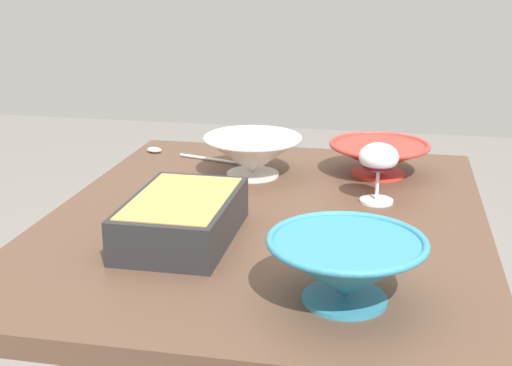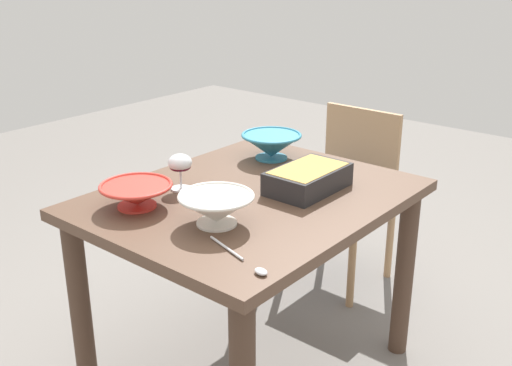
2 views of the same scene
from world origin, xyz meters
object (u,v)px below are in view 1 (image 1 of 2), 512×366
Objects in this scene: small_bowl at (346,267)px; serving_bowl at (379,157)px; wine_glass at (379,161)px; dining_table at (266,270)px; mixing_bowl at (253,154)px; serving_spoon at (174,153)px; casserole_dish at (182,216)px.

serving_bowl is at bearing 177.75° from small_bowl.
serving_bowl is (-0.21, -0.00, -0.05)m from wine_glass.
serving_bowl is (-0.34, 0.22, 0.17)m from dining_table.
mixing_bowl reaches higher than dining_table.
serving_bowl reaches higher than dining_table.
dining_table is at bearing 17.60° from mixing_bowl.
serving_bowl is at bearing -178.96° from wine_glass.
serving_spoon is at bearing -97.49° from serving_bowl.
mixing_bowl reaches higher than casserole_dish.
serving_spoon is at bearing -145.74° from small_bowl.
dining_table is at bearing -33.05° from serving_bowl.
small_bowl is at bearing -3.65° from wine_glass.
mixing_bowl reaches higher than serving_spoon.
casserole_dish reaches higher than serving_bowl.
serving_bowl is (-0.07, 0.31, -0.01)m from mixing_bowl.
small_bowl is 0.94m from serving_spoon.
serving_bowl is 0.88× the size of serving_spoon.
wine_glass is 0.44× the size of casserole_dish.
casserole_dish is (0.16, -0.13, 0.17)m from dining_table.
mixing_bowl is 0.29m from serving_spoon.
dining_table is 4.49× the size of small_bowl.
small_bowl is (0.36, 0.19, 0.19)m from dining_table.
small_bowl reaches higher than serving_spoon.
wine_glass is 0.34m from mixing_bowl.
dining_table is at bearing -60.09° from wine_glass.
mixing_bowl is 0.69m from small_bowl.
serving_spoon is at bearing -119.72° from mixing_bowl.
serving_bowl is (-0.50, 0.35, -0.00)m from casserole_dish.
dining_table is 4.55× the size of serving_bowl.
serving_bowl is at bearing 144.73° from casserole_dish.
wine_glass is at bearing 176.35° from small_bowl.
mixing_bowl is 0.87× the size of serving_spoon.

